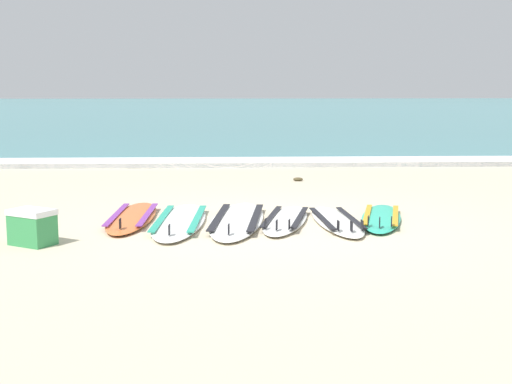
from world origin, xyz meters
TOP-DOWN VIEW (x-y plane):
  - ground_plane at (0.00, 0.00)m, footprint 80.00×80.00m
  - sea at (0.00, 35.82)m, footprint 80.00×60.00m
  - wave_foam_strip at (0.00, 6.36)m, footprint 80.00×1.09m
  - surfboard_0 at (-1.74, 0.46)m, footprint 0.59×2.15m
  - surfboard_1 at (-1.14, 0.19)m, footprint 0.72×2.41m
  - surfboard_2 at (-0.44, 0.23)m, footprint 0.89×2.53m
  - surfboard_3 at (0.15, 0.21)m, footprint 0.89×2.01m
  - surfboard_4 at (0.76, 0.12)m, footprint 0.61×1.99m
  - surfboard_5 at (1.35, 0.29)m, footprint 0.92×1.97m
  - cooler_box at (-2.61, -0.86)m, footprint 0.55×0.50m
  - seaweed_clump_near_shoreline at (0.67, 3.91)m, footprint 0.17×0.14m

SIDE VIEW (x-z plane):
  - ground_plane at x=0.00m, z-range 0.00..0.00m
  - seaweed_clump_near_shoreline at x=0.67m, z-range 0.00..0.06m
  - surfboard_2 at x=-0.44m, z-range -0.05..0.13m
  - surfboard_1 at x=-1.14m, z-range -0.05..0.13m
  - surfboard_0 at x=-1.74m, z-range -0.05..0.13m
  - surfboard_4 at x=0.76m, z-range -0.05..0.13m
  - surfboard_3 at x=0.15m, z-range -0.05..0.13m
  - surfboard_5 at x=1.35m, z-range -0.05..0.13m
  - sea at x=0.00m, z-range 0.00..0.10m
  - wave_foam_strip at x=0.00m, z-range 0.00..0.11m
  - cooler_box at x=-2.61m, z-range 0.00..0.38m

